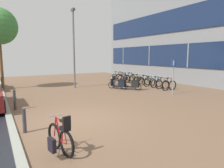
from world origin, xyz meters
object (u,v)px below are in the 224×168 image
(bicycle_rack_03, at_px, (150,82))
(bicycle_rack_05, at_px, (138,80))
(bicycle_rack_02, at_px, (156,83))
(scooter_far, at_px, (120,83))
(bicycle_rack_09, at_px, (121,77))
(bollard_near, at_px, (24,121))
(bicycle_rack_07, at_px, (130,78))
(scooter_mid, at_px, (133,84))
(bicycle_rack_04, at_px, (145,81))
(scooter_near, at_px, (113,81))
(bicycle_rack_06, at_px, (135,80))
(bollard_far, at_px, (15,100))
(bicycle_rack_10, at_px, (117,77))
(lamp_post, at_px, (74,45))
(bicycle_rack_00, at_px, (169,85))
(bicycle_rack_01, at_px, (162,84))
(bicycle_rack_08, at_px, (124,78))
(parking_sign, at_px, (173,73))
(bicycle_foreground, at_px, (60,138))

(bicycle_rack_03, height_order, bicycle_rack_05, bicycle_rack_05)
(bicycle_rack_02, distance_m, scooter_far, 3.12)
(bicycle_rack_09, xyz_separation_m, bollard_near, (-10.54, -10.13, 0.05))
(bicycle_rack_07, distance_m, scooter_mid, 4.41)
(bicycle_rack_04, relative_size, scooter_near, 0.84)
(bicycle_rack_06, height_order, scooter_mid, scooter_mid)
(bicycle_rack_06, bearing_deg, bicycle_rack_03, -92.73)
(bicycle_rack_05, xyz_separation_m, bollard_far, (-10.40, -3.87, 0.13))
(bicycle_rack_04, xyz_separation_m, bicycle_rack_10, (-0.08, 4.44, 0.00))
(bicycle_rack_06, bearing_deg, lamp_post, 176.68)
(bicycle_rack_00, distance_m, bicycle_rack_10, 7.41)
(bicycle_rack_06, relative_size, bollard_near, 1.56)
(bicycle_rack_09, height_order, bicycle_rack_10, bicycle_rack_09)
(bicycle_rack_06, relative_size, bollard_far, 1.34)
(bicycle_rack_05, bearing_deg, scooter_mid, -134.79)
(bicycle_rack_01, bearing_deg, bollard_far, -175.04)
(bicycle_rack_01, relative_size, bicycle_rack_10, 0.97)
(bicycle_rack_04, height_order, bollard_near, bicycle_rack_04)
(scooter_mid, bearing_deg, bicycle_rack_07, 57.14)
(bicycle_rack_01, bearing_deg, bicycle_rack_07, 88.38)
(bicycle_rack_02, bearing_deg, bicycle_rack_03, 96.17)
(bicycle_rack_07, bearing_deg, bicycle_rack_08, 109.37)
(bicycle_rack_01, xyz_separation_m, bicycle_rack_04, (0.08, 2.22, 0.00))
(scooter_near, distance_m, bollard_far, 8.61)
(bollard_far, bearing_deg, bicycle_rack_08, 30.54)
(bicycle_rack_02, xyz_separation_m, bicycle_rack_10, (-0.07, 5.92, 0.00))
(bicycle_rack_06, bearing_deg, parking_sign, -102.52)
(bicycle_rack_07, height_order, bicycle_rack_10, bicycle_rack_07)
(bicycle_rack_04, bearing_deg, bicycle_foreground, -139.80)
(bicycle_rack_01, xyz_separation_m, bollard_near, (-10.46, -4.21, 0.07))
(bicycle_rack_05, height_order, scooter_mid, scooter_mid)
(bicycle_rack_08, distance_m, scooter_far, 4.64)
(bicycle_rack_03, bearing_deg, bicycle_rack_05, 92.07)
(bicycle_rack_00, height_order, bollard_far, bicycle_rack_00)
(bicycle_rack_03, relative_size, scooter_far, 0.83)
(bicycle_rack_07, xyz_separation_m, scooter_far, (-3.08, -2.95, 0.08))
(bicycle_rack_00, bearing_deg, scooter_mid, 146.01)
(bicycle_rack_04, xyz_separation_m, bicycle_rack_05, (-0.14, 0.74, 0.00))
(bicycle_rack_05, bearing_deg, scooter_near, -178.20)
(bicycle_rack_01, height_order, bicycle_rack_07, bicycle_rack_07)
(bicycle_rack_01, distance_m, bicycle_rack_05, 2.96)
(bicycle_rack_06, height_order, scooter_far, scooter_far)
(bicycle_foreground, xyz_separation_m, bicycle_rack_03, (9.85, 7.66, -0.06))
(bicycle_rack_01, bearing_deg, bicycle_rack_10, 89.93)
(bicycle_rack_03, bearing_deg, bicycle_rack_00, -91.80)
(parking_sign, bearing_deg, bicycle_rack_07, 78.64)
(bicycle_foreground, height_order, bicycle_rack_05, bicycle_foreground)
(bicycle_rack_09, height_order, scooter_mid, scooter_mid)
(bicycle_rack_01, distance_m, bicycle_rack_06, 3.70)
(bicycle_rack_02, bearing_deg, bicycle_rack_01, -95.69)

